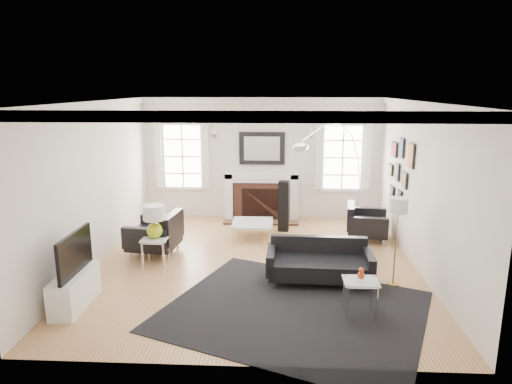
# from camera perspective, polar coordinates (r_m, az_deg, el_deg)

# --- Properties ---
(floor) EXTENTS (6.00, 6.00, 0.00)m
(floor) POSITION_cam_1_polar(r_m,az_deg,el_deg) (8.08, -0.09, -9.01)
(floor) COLOR #9B6341
(floor) RESTS_ON ground
(back_wall) EXTENTS (5.50, 0.04, 2.80)m
(back_wall) POSITION_cam_1_polar(r_m,az_deg,el_deg) (10.62, 0.75, 4.17)
(back_wall) COLOR silver
(back_wall) RESTS_ON floor
(front_wall) EXTENTS (5.50, 0.04, 2.80)m
(front_wall) POSITION_cam_1_polar(r_m,az_deg,el_deg) (4.78, -1.98, -6.88)
(front_wall) COLOR silver
(front_wall) RESTS_ON floor
(left_wall) EXTENTS (0.04, 6.00, 2.80)m
(left_wall) POSITION_cam_1_polar(r_m,az_deg,el_deg) (8.28, -19.47, 0.90)
(left_wall) COLOR silver
(left_wall) RESTS_ON floor
(right_wall) EXTENTS (0.04, 6.00, 2.80)m
(right_wall) POSITION_cam_1_polar(r_m,az_deg,el_deg) (8.01, 19.95, 0.48)
(right_wall) COLOR silver
(right_wall) RESTS_ON floor
(ceiling) EXTENTS (5.50, 6.00, 0.02)m
(ceiling) POSITION_cam_1_polar(r_m,az_deg,el_deg) (7.50, -0.10, 11.26)
(ceiling) COLOR white
(ceiling) RESTS_ON back_wall
(crown_molding) EXTENTS (5.50, 6.00, 0.12)m
(crown_molding) POSITION_cam_1_polar(r_m,az_deg,el_deg) (7.50, -0.10, 10.80)
(crown_molding) COLOR white
(crown_molding) RESTS_ON back_wall
(fireplace) EXTENTS (1.70, 0.69, 1.11)m
(fireplace) POSITION_cam_1_polar(r_m,az_deg,el_deg) (10.58, 0.70, -0.60)
(fireplace) COLOR white
(fireplace) RESTS_ON floor
(mantel_mirror) EXTENTS (1.05, 0.07, 0.75)m
(mantel_mirror) POSITION_cam_1_polar(r_m,az_deg,el_deg) (10.54, 0.75, 5.47)
(mantel_mirror) COLOR black
(mantel_mirror) RESTS_ON back_wall
(window_left) EXTENTS (1.24, 0.15, 1.62)m
(window_left) POSITION_cam_1_polar(r_m,az_deg,el_deg) (10.78, -9.16, 4.46)
(window_left) COLOR white
(window_left) RESTS_ON back_wall
(window_right) EXTENTS (1.24, 0.15, 1.62)m
(window_right) POSITION_cam_1_polar(r_m,az_deg,el_deg) (10.65, 10.77, 4.29)
(window_right) COLOR white
(window_right) RESTS_ON back_wall
(gallery_wall) EXTENTS (0.04, 1.73, 1.29)m
(gallery_wall) POSITION_cam_1_polar(r_m,az_deg,el_deg) (9.20, 17.52, 3.04)
(gallery_wall) COLOR black
(gallery_wall) RESTS_ON right_wall
(tv_unit) EXTENTS (0.35, 1.00, 1.09)m
(tv_unit) POSITION_cam_1_polar(r_m,az_deg,el_deg) (6.98, -21.71, -10.72)
(tv_unit) COLOR white
(tv_unit) RESTS_ON floor
(area_rug) EXTENTS (4.20, 3.89, 0.01)m
(area_rug) POSITION_cam_1_polar(r_m,az_deg,el_deg) (6.54, 4.80, -14.56)
(area_rug) COLOR black
(area_rug) RESTS_ON floor
(sofa) EXTENTS (1.68, 0.81, 0.54)m
(sofa) POSITION_cam_1_polar(r_m,az_deg,el_deg) (7.41, 7.89, -8.78)
(sofa) COLOR black
(sofa) RESTS_ON floor
(armchair_left) EXTENTS (0.96, 1.05, 0.64)m
(armchair_left) POSITION_cam_1_polar(r_m,az_deg,el_deg) (8.67, -12.23, -5.24)
(armchair_left) COLOR black
(armchair_left) RESTS_ON floor
(armchair_right) EXTENTS (0.91, 0.98, 0.59)m
(armchair_right) POSITION_cam_1_polar(r_m,az_deg,el_deg) (9.51, 13.40, -3.85)
(armchair_right) COLOR black
(armchair_right) RESTS_ON floor
(coffee_table) EXTENTS (0.81, 0.81, 0.36)m
(coffee_table) POSITION_cam_1_polar(r_m,az_deg,el_deg) (9.25, -0.43, -3.96)
(coffee_table) COLOR silver
(coffee_table) RESTS_ON floor
(side_table_left) EXTENTS (0.44, 0.44, 0.48)m
(side_table_left) POSITION_cam_1_polar(r_m,az_deg,el_deg) (8.12, -12.47, -6.32)
(side_table_left) COLOR silver
(side_table_left) RESTS_ON floor
(nesting_table) EXTENTS (0.46, 0.39, 0.51)m
(nesting_table) POSITION_cam_1_polar(r_m,az_deg,el_deg) (6.40, 12.92, -11.65)
(nesting_table) COLOR silver
(nesting_table) RESTS_ON floor
(gourd_lamp) EXTENTS (0.36, 0.36, 0.58)m
(gourd_lamp) POSITION_cam_1_polar(r_m,az_deg,el_deg) (7.99, -12.63, -3.36)
(gourd_lamp) COLOR #AEC518
(gourd_lamp) RESTS_ON side_table_left
(orange_vase) EXTENTS (0.10, 0.10, 0.16)m
(orange_vase) POSITION_cam_1_polar(r_m,az_deg,el_deg) (6.32, 13.01, -9.95)
(orange_vase) COLOR #BB3C18
(orange_vase) RESTS_ON nesting_table
(arc_floor_lamp) EXTENTS (1.69, 1.57, 2.39)m
(arc_floor_lamp) POSITION_cam_1_polar(r_m,az_deg,el_deg) (9.75, 9.40, 2.58)
(arc_floor_lamp) COLOR white
(arc_floor_lamp) RESTS_ON floor
(stick_floor_lamp) EXTENTS (0.28, 0.28, 1.40)m
(stick_floor_lamp) POSITION_cam_1_polar(r_m,az_deg,el_deg) (7.21, 17.35, -2.17)
(stick_floor_lamp) COLOR #A38938
(stick_floor_lamp) RESTS_ON floor
(speaker_tower) EXTENTS (0.24, 0.24, 1.09)m
(speaker_tower) POSITION_cam_1_polar(r_m,az_deg,el_deg) (9.77, 3.49, -1.77)
(speaker_tower) COLOR black
(speaker_tower) RESTS_ON floor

